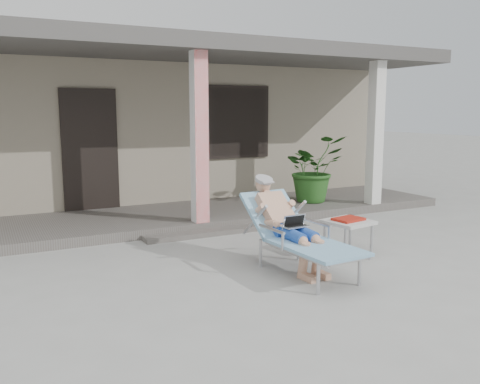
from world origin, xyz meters
TOP-DOWN VIEW (x-y plane):
  - ground at (0.00, 0.00)m, footprint 60.00×60.00m
  - house at (0.00, 6.50)m, footprint 10.40×5.40m
  - porch_deck at (0.00, 3.00)m, footprint 10.00×2.00m
  - porch_overhang at (0.00, 2.95)m, footprint 10.00×2.30m
  - porch_step at (0.00, 1.85)m, footprint 2.00×0.30m
  - lounger at (0.22, -0.14)m, footprint 0.76×1.80m
  - side_table at (1.23, 0.07)m, footprint 0.62×0.62m
  - potted_palm at (2.62, 2.85)m, footprint 1.15×1.01m

SIDE VIEW (x-z plane):
  - ground at x=0.00m, z-range 0.00..0.00m
  - porch_step at x=0.00m, z-range 0.00..0.07m
  - porch_deck at x=0.00m, z-range 0.00..0.15m
  - side_table at x=1.23m, z-range 0.17..0.65m
  - lounger at x=0.22m, z-range 0.13..1.28m
  - potted_palm at x=2.62m, z-range 0.15..1.41m
  - house at x=0.00m, z-range 0.02..3.32m
  - porch_overhang at x=0.00m, z-range 1.36..4.21m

